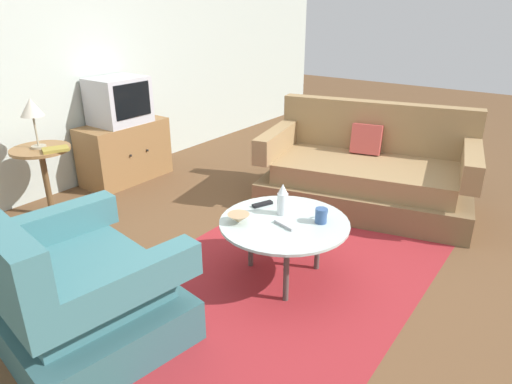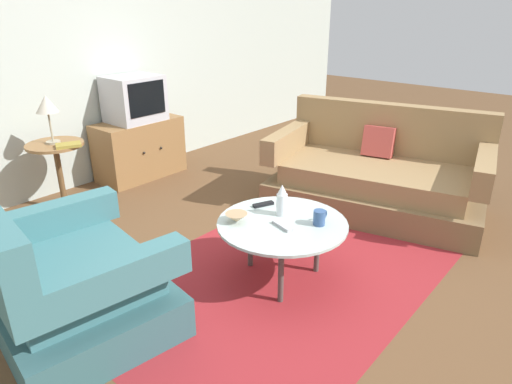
{
  "view_description": "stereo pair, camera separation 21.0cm",
  "coord_description": "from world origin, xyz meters",
  "px_view_note": "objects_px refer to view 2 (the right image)",
  "views": [
    {
      "loc": [
        -2.37,
        -1.47,
        1.73
      ],
      "look_at": [
        -0.1,
        0.17,
        0.55
      ],
      "focal_mm": 31.92,
      "sensor_mm": 36.0,
      "label": 1
    },
    {
      "loc": [
        -2.24,
        -1.64,
        1.73
      ],
      "look_at": [
        -0.1,
        0.17,
        0.55
      ],
      "focal_mm": 31.92,
      "sensor_mm": 36.0,
      "label": 2
    }
  ],
  "objects_px": {
    "bowl": "(236,218)",
    "couch": "(377,177)",
    "tv_remote_silver": "(283,226)",
    "book": "(68,145)",
    "coffee_table": "(282,227)",
    "tv_remote_dark": "(263,204)",
    "armchair": "(69,286)",
    "side_table": "(58,162)",
    "television": "(134,99)",
    "vase": "(282,201)",
    "tv_stand": "(140,149)",
    "mug": "(320,217)",
    "table_lamp": "(47,106)"
  },
  "relations": [
    {
      "from": "tv_remote_dark",
      "to": "book",
      "type": "distance_m",
      "value": 1.8
    },
    {
      "from": "vase",
      "to": "tv_stand",
      "type": "bearing_deg",
      "value": 77.29
    },
    {
      "from": "tv_stand",
      "to": "television",
      "type": "relative_size",
      "value": 1.72
    },
    {
      "from": "armchair",
      "to": "couch",
      "type": "xyz_separation_m",
      "value": [
        2.63,
        -0.52,
        -0.0
      ]
    },
    {
      "from": "side_table",
      "to": "bowl",
      "type": "xyz_separation_m",
      "value": [
        0.18,
        -1.94,
        0.01
      ]
    },
    {
      "from": "armchair",
      "to": "table_lamp",
      "type": "relative_size",
      "value": 2.72
    },
    {
      "from": "bowl",
      "to": "book",
      "type": "bearing_deg",
      "value": 94.77
    },
    {
      "from": "tv_stand",
      "to": "bowl",
      "type": "distance_m",
      "value": 2.24
    },
    {
      "from": "tv_stand",
      "to": "mug",
      "type": "height_order",
      "value": "tv_stand"
    },
    {
      "from": "side_table",
      "to": "tv_remote_silver",
      "type": "distance_m",
      "value": 2.23
    },
    {
      "from": "table_lamp",
      "to": "tv_remote_silver",
      "type": "height_order",
      "value": "table_lamp"
    },
    {
      "from": "table_lamp",
      "to": "couch",
      "type": "bearing_deg",
      "value": -49.19
    },
    {
      "from": "tv_remote_silver",
      "to": "side_table",
      "type": "bearing_deg",
      "value": 23.69
    },
    {
      "from": "coffee_table",
      "to": "book",
      "type": "height_order",
      "value": "book"
    },
    {
      "from": "vase",
      "to": "mug",
      "type": "relative_size",
      "value": 1.68
    },
    {
      "from": "coffee_table",
      "to": "bowl",
      "type": "distance_m",
      "value": 0.3
    },
    {
      "from": "armchair",
      "to": "mug",
      "type": "distance_m",
      "value": 1.52
    },
    {
      "from": "tv_remote_dark",
      "to": "coffee_table",
      "type": "bearing_deg",
      "value": -92.11
    },
    {
      "from": "bowl",
      "to": "couch",
      "type": "bearing_deg",
      "value": -6.05
    },
    {
      "from": "coffee_table",
      "to": "tv_remote_dark",
      "type": "distance_m",
      "value": 0.29
    },
    {
      "from": "tv_stand",
      "to": "vase",
      "type": "height_order",
      "value": "vase"
    },
    {
      "from": "television",
      "to": "vase",
      "type": "height_order",
      "value": "television"
    },
    {
      "from": "table_lamp",
      "to": "tv_remote_dark",
      "type": "bearing_deg",
      "value": -75.69
    },
    {
      "from": "vase",
      "to": "book",
      "type": "relative_size",
      "value": 0.91
    },
    {
      "from": "tv_stand",
      "to": "bowl",
      "type": "relative_size",
      "value": 6.21
    },
    {
      "from": "armchair",
      "to": "tv_remote_silver",
      "type": "height_order",
      "value": "armchair"
    },
    {
      "from": "bowl",
      "to": "tv_remote_silver",
      "type": "height_order",
      "value": "bowl"
    },
    {
      "from": "armchair",
      "to": "book",
      "type": "xyz_separation_m",
      "value": [
        0.83,
        1.41,
        0.33
      ]
    },
    {
      "from": "table_lamp",
      "to": "tv_remote_silver",
      "type": "relative_size",
      "value": 2.41
    },
    {
      "from": "side_table",
      "to": "book",
      "type": "bearing_deg",
      "value": -80.35
    },
    {
      "from": "tv_remote_silver",
      "to": "book",
      "type": "xyz_separation_m",
      "value": [
        -0.28,
        2.03,
        0.19
      ]
    },
    {
      "from": "coffee_table",
      "to": "tv_remote_dark",
      "type": "xyz_separation_m",
      "value": [
        0.12,
        0.26,
        0.04
      ]
    },
    {
      "from": "bowl",
      "to": "tv_remote_silver",
      "type": "relative_size",
      "value": 0.84
    },
    {
      "from": "mug",
      "to": "bowl",
      "type": "bearing_deg",
      "value": 126.31
    },
    {
      "from": "vase",
      "to": "book",
      "type": "distance_m",
      "value": 1.97
    },
    {
      "from": "television",
      "to": "mug",
      "type": "height_order",
      "value": "television"
    },
    {
      "from": "book",
      "to": "coffee_table",
      "type": "bearing_deg",
      "value": -55.89
    },
    {
      "from": "armchair",
      "to": "mug",
      "type": "relative_size",
      "value": 8.75
    },
    {
      "from": "mug",
      "to": "tv_remote_dark",
      "type": "relative_size",
      "value": 0.83
    },
    {
      "from": "television",
      "to": "book",
      "type": "height_order",
      "value": "television"
    },
    {
      "from": "mug",
      "to": "side_table",
      "type": "bearing_deg",
      "value": 101.72
    },
    {
      "from": "couch",
      "to": "mug",
      "type": "xyz_separation_m",
      "value": [
        -1.34,
        -0.25,
        0.18
      ]
    },
    {
      "from": "television",
      "to": "bowl",
      "type": "bearing_deg",
      "value": -110.41
    },
    {
      "from": "armchair",
      "to": "couch",
      "type": "bearing_deg",
      "value": 87.69
    },
    {
      "from": "armchair",
      "to": "tv_stand",
      "type": "relative_size",
      "value": 1.25
    },
    {
      "from": "couch",
      "to": "coffee_table",
      "type": "distance_m",
      "value": 1.47
    },
    {
      "from": "table_lamp",
      "to": "coffee_table",
      "type": "bearing_deg",
      "value": -80.37
    },
    {
      "from": "coffee_table",
      "to": "book",
      "type": "relative_size",
      "value": 3.58
    },
    {
      "from": "armchair",
      "to": "vase",
      "type": "height_order",
      "value": "armchair"
    },
    {
      "from": "armchair",
      "to": "couch",
      "type": "height_order",
      "value": "couch"
    }
  ]
}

